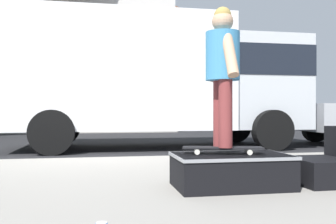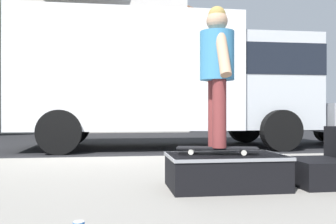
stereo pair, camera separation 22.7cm
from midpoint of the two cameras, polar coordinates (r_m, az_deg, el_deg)
name	(u,v)px [view 1 (the left image)]	position (r m, az deg, el deg)	size (l,w,h in m)	color
ground_plane	(76,161)	(6.81, -14.59, -7.19)	(140.00, 140.00, 0.00)	black
sidewalk_slab	(60,195)	(3.86, -17.71, -11.89)	(50.00, 5.00, 0.12)	gray
skate_box	(231,169)	(3.74, 7.75, -8.60)	(1.11, 0.69, 0.32)	black
skateboard	(223,148)	(3.73, 6.51, -5.44)	(0.81, 0.39, 0.07)	black
skater_kid	(223,65)	(3.75, 6.51, 7.13)	(0.33, 0.71, 1.37)	brown
box_truck	(160,77)	(9.09, -1.92, 5.36)	(6.91, 2.63, 3.05)	white
house_behind	(73,45)	(19.95, -14.42, 9.80)	(9.54, 8.22, 8.40)	silver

